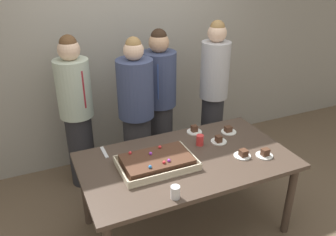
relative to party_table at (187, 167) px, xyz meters
The scene contains 16 objects.
ground_plane 0.69m from the party_table, ahead, with size 12.00×12.00×0.00m, color brown.
interior_back_panel 1.80m from the party_table, 90.00° to the left, with size 8.00×0.12×3.00m, color #9E998E.
party_table is the anchor object (origin of this frame).
sheet_cake 0.31m from the party_table, behind, with size 0.64×0.41×0.11m.
plated_slice_near_left 0.66m from the party_table, 24.17° to the left, with size 0.15×0.15×0.06m.
plated_slice_near_right 0.44m from the party_table, 18.64° to the left, with size 0.15×0.15×0.07m.
plated_slice_far_left 0.51m from the party_table, 19.43° to the right, with size 0.15×0.15×0.07m.
plated_slice_far_right 0.70m from the party_table, 20.15° to the right, with size 0.15×0.15×0.07m.
plated_slice_center_front 0.51m from the party_table, 54.73° to the left, with size 0.15×0.15×0.07m.
drink_cup_nearest 0.31m from the party_table, 37.30° to the left, with size 0.07×0.07×0.10m, color red.
drink_cup_middle 0.55m from the party_table, 125.79° to the right, with size 0.07×0.07×0.10m, color white.
cake_server_utensil 0.75m from the party_table, 148.13° to the left, with size 0.03×0.20×0.01m, color silver.
person_serving_front 1.11m from the party_table, 79.75° to the left, with size 0.38×0.38×1.67m.
person_green_shirt_behind 1.21m from the party_table, 48.57° to the left, with size 0.32×0.32×1.75m.
person_striped_tie_right 1.35m from the party_table, 122.83° to the left, with size 0.35×0.35×1.68m.
person_far_right_suit 0.86m from the party_table, 101.91° to the left, with size 0.37×0.37×1.68m.
Camera 1 is at (-1.17, -2.24, 2.39)m, focal length 36.73 mm.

